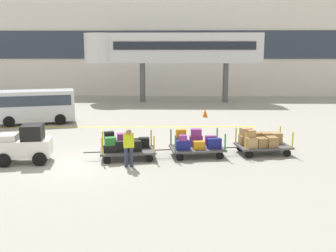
{
  "coord_description": "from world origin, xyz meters",
  "views": [
    {
      "loc": [
        4.09,
        -14.64,
        4.46
      ],
      "look_at": [
        3.62,
        0.99,
        1.42
      ],
      "focal_mm": 40.73,
      "sensor_mm": 36.0,
      "label": 1
    }
  ],
  "objects_px": {
    "shuttle_van": "(35,104)",
    "baggage_cart_tail": "(261,141)",
    "baggage_handler": "(129,146)",
    "safety_cone_near": "(205,113)",
    "baggage_tug": "(25,145)",
    "baggage_cart_middle": "(196,144)",
    "baggage_cart_lead": "(125,146)"
  },
  "relations": [
    {
      "from": "shuttle_van",
      "to": "baggage_cart_lead",
      "type": "bearing_deg",
      "value": -49.55
    },
    {
      "from": "baggage_tug",
      "to": "safety_cone_near",
      "type": "xyz_separation_m",
      "value": [
        8.1,
        11.5,
        -0.48
      ]
    },
    {
      "from": "baggage_cart_middle",
      "to": "shuttle_van",
      "type": "height_order",
      "value": "shuttle_van"
    },
    {
      "from": "baggage_cart_middle",
      "to": "safety_cone_near",
      "type": "relative_size",
      "value": 5.6
    },
    {
      "from": "baggage_cart_middle",
      "to": "shuttle_van",
      "type": "xyz_separation_m",
      "value": [
        -9.85,
        7.52,
        0.68
      ]
    },
    {
      "from": "safety_cone_near",
      "to": "shuttle_van",
      "type": "bearing_deg",
      "value": -165.74
    },
    {
      "from": "shuttle_van",
      "to": "safety_cone_near",
      "type": "xyz_separation_m",
      "value": [
        10.94,
        2.78,
        -0.96
      ]
    },
    {
      "from": "baggage_handler",
      "to": "shuttle_van",
      "type": "height_order",
      "value": "shuttle_van"
    },
    {
      "from": "baggage_cart_lead",
      "to": "shuttle_van",
      "type": "xyz_separation_m",
      "value": [
        -6.84,
        8.02,
        0.68
      ]
    },
    {
      "from": "baggage_cart_middle",
      "to": "baggage_handler",
      "type": "distance_m",
      "value": 3.21
    },
    {
      "from": "baggage_cart_tail",
      "to": "baggage_cart_lead",
      "type": "bearing_deg",
      "value": -170.03
    },
    {
      "from": "baggage_cart_lead",
      "to": "safety_cone_near",
      "type": "xyz_separation_m",
      "value": [
        4.1,
        10.8,
        -0.28
      ]
    },
    {
      "from": "shuttle_van",
      "to": "baggage_cart_tail",
      "type": "bearing_deg",
      "value": -28.7
    },
    {
      "from": "baggage_tug",
      "to": "baggage_cart_lead",
      "type": "relative_size",
      "value": 0.73
    },
    {
      "from": "baggage_cart_middle",
      "to": "baggage_cart_lead",
      "type": "bearing_deg",
      "value": -170.51
    },
    {
      "from": "baggage_cart_tail",
      "to": "shuttle_van",
      "type": "xyz_separation_m",
      "value": [
        -12.76,
        6.98,
        0.66
      ]
    },
    {
      "from": "baggage_tug",
      "to": "baggage_handler",
      "type": "xyz_separation_m",
      "value": [
        4.31,
        -0.51,
        0.11
      ]
    },
    {
      "from": "baggage_tug",
      "to": "baggage_cart_middle",
      "type": "height_order",
      "value": "baggage_tug"
    },
    {
      "from": "baggage_cart_tail",
      "to": "baggage_cart_middle",
      "type": "bearing_deg",
      "value": -169.53
    },
    {
      "from": "baggage_cart_middle",
      "to": "baggage_cart_tail",
      "type": "bearing_deg",
      "value": 10.47
    },
    {
      "from": "baggage_tug",
      "to": "baggage_cart_tail",
      "type": "distance_m",
      "value": 10.07
    },
    {
      "from": "baggage_cart_tail",
      "to": "baggage_handler",
      "type": "distance_m",
      "value": 6.04
    },
    {
      "from": "shuttle_van",
      "to": "safety_cone_near",
      "type": "relative_size",
      "value": 9.36
    },
    {
      "from": "baggage_cart_lead",
      "to": "baggage_cart_middle",
      "type": "distance_m",
      "value": 3.05
    },
    {
      "from": "baggage_tug",
      "to": "safety_cone_near",
      "type": "bearing_deg",
      "value": 54.87
    },
    {
      "from": "baggage_handler",
      "to": "safety_cone_near",
      "type": "distance_m",
      "value": 12.61
    },
    {
      "from": "safety_cone_near",
      "to": "baggage_cart_middle",
      "type": "bearing_deg",
      "value": -96.05
    },
    {
      "from": "baggage_cart_tail",
      "to": "safety_cone_near",
      "type": "distance_m",
      "value": 9.94
    },
    {
      "from": "safety_cone_near",
      "to": "baggage_cart_lead",
      "type": "bearing_deg",
      "value": -110.78
    },
    {
      "from": "baggage_cart_lead",
      "to": "baggage_cart_tail",
      "type": "relative_size",
      "value": 1.0
    },
    {
      "from": "baggage_handler",
      "to": "baggage_cart_middle",
      "type": "bearing_deg",
      "value": 32.55
    },
    {
      "from": "baggage_tug",
      "to": "baggage_cart_tail",
      "type": "height_order",
      "value": "baggage_tug"
    }
  ]
}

